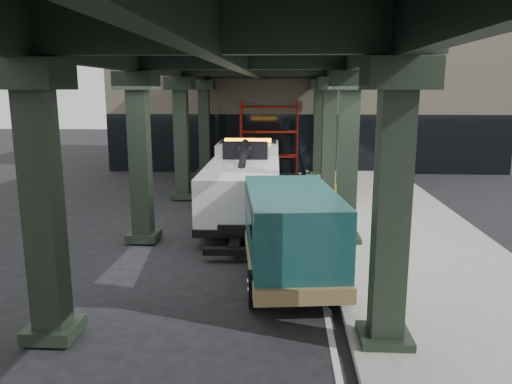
% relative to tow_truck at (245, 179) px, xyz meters
% --- Properties ---
extents(ground, '(90.00, 90.00, 0.00)m').
position_rel_tow_truck_xyz_m(ground, '(0.59, -5.26, -1.36)').
color(ground, black).
rests_on(ground, ground).
extents(sidewalk, '(5.00, 40.00, 0.15)m').
position_rel_tow_truck_xyz_m(sidewalk, '(5.09, -3.26, -1.28)').
color(sidewalk, gray).
rests_on(sidewalk, ground).
extents(lane_stripe, '(0.12, 38.00, 0.01)m').
position_rel_tow_truck_xyz_m(lane_stripe, '(2.29, -3.26, -1.35)').
color(lane_stripe, silver).
rests_on(lane_stripe, ground).
extents(viaduct, '(7.40, 32.00, 6.40)m').
position_rel_tow_truck_xyz_m(viaduct, '(0.19, -3.26, 4.10)').
color(viaduct, black).
rests_on(viaduct, ground).
extents(building, '(22.00, 10.00, 8.00)m').
position_rel_tow_truck_xyz_m(building, '(2.59, 14.74, 2.64)').
color(building, '#C6B793').
rests_on(building, ground).
extents(scaffolding, '(3.08, 0.88, 4.00)m').
position_rel_tow_truck_xyz_m(scaffolding, '(0.59, 9.38, 0.75)').
color(scaffolding, '#A81C0D').
rests_on(scaffolding, ground).
extents(tow_truck, '(2.67, 8.54, 2.78)m').
position_rel_tow_truck_xyz_m(tow_truck, '(0.00, 0.00, 0.00)').
color(tow_truck, black).
rests_on(tow_truck, ground).
extents(towed_van, '(2.70, 5.63, 2.20)m').
position_rel_tow_truck_xyz_m(towed_van, '(1.53, -5.83, -0.17)').
color(towed_van, '#134344').
rests_on(towed_van, ground).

